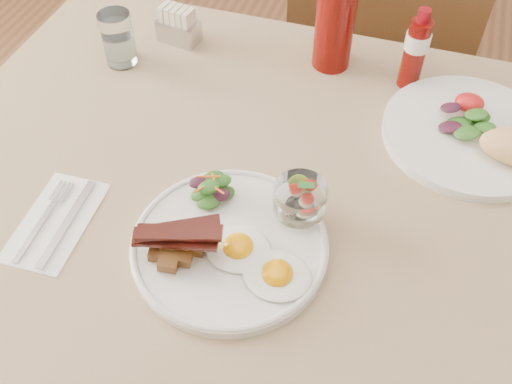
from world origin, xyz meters
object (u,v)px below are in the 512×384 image
(fruit_cup, at_px, (300,199))
(sugar_caddy, at_px, (178,27))
(table, at_px, (319,230))
(ketchup_bottle, at_px, (336,18))
(main_plate, at_px, (230,246))
(second_plate, at_px, (483,136))
(water_glass, at_px, (119,42))
(hot_sauce_bottle, at_px, (415,50))
(chair_far, at_px, (376,66))

(fruit_cup, distance_m, sugar_caddy, 0.51)
(table, height_order, ketchup_bottle, ketchup_bottle)
(table, distance_m, ketchup_bottle, 0.39)
(main_plate, bearing_deg, sugar_caddy, 120.62)
(main_plate, height_order, sugar_caddy, sugar_caddy)
(second_plate, xyz_separation_m, water_glass, (-0.67, 0.02, 0.03))
(fruit_cup, bearing_deg, sugar_caddy, 132.73)
(table, xyz_separation_m, hot_sauce_bottle, (0.08, 0.31, 0.16))
(main_plate, bearing_deg, fruit_cup, 42.44)
(hot_sauce_bottle, distance_m, water_glass, 0.54)
(water_glass, bearing_deg, sugar_caddy, 50.85)
(ketchup_bottle, xyz_separation_m, hot_sauce_bottle, (0.15, -0.02, -0.02))
(table, distance_m, hot_sauce_bottle, 0.36)
(chair_far, distance_m, fruit_cup, 0.78)
(table, height_order, water_glass, water_glass)
(ketchup_bottle, xyz_separation_m, sugar_caddy, (-0.30, -0.02, -0.07))
(chair_far, xyz_separation_m, second_plate, (0.22, -0.47, 0.25))
(chair_far, height_order, water_glass, chair_far)
(second_plate, height_order, hot_sauce_bottle, hot_sauce_bottle)
(main_plate, bearing_deg, ketchup_bottle, 85.31)
(chair_far, height_order, fruit_cup, chair_far)
(ketchup_bottle, bearing_deg, fruit_cup, -83.88)
(hot_sauce_bottle, bearing_deg, chair_far, 103.23)
(fruit_cup, distance_m, second_plate, 0.36)
(table, relative_size, main_plate, 4.75)
(sugar_caddy, bearing_deg, water_glass, -120.12)
(chair_far, height_order, main_plate, chair_far)
(fruit_cup, xyz_separation_m, water_glass, (-0.42, 0.28, -0.01))
(fruit_cup, relative_size, ketchup_bottle, 0.36)
(water_glass, bearing_deg, chair_far, 45.03)
(ketchup_bottle, height_order, hot_sauce_bottle, ketchup_bottle)
(table, relative_size, chair_far, 1.43)
(table, xyz_separation_m, ketchup_bottle, (-0.07, 0.33, 0.19))
(water_glass, bearing_deg, second_plate, -2.06)
(sugar_caddy, height_order, water_glass, water_glass)
(chair_far, distance_m, hot_sauce_bottle, 0.47)
(table, distance_m, water_glass, 0.52)
(fruit_cup, bearing_deg, table, 69.18)
(main_plate, height_order, fruit_cup, fruit_cup)
(chair_far, bearing_deg, second_plate, -65.06)
(water_glass, bearing_deg, hot_sauce_bottle, 10.61)
(chair_far, distance_m, water_glass, 0.69)
(hot_sauce_bottle, bearing_deg, water_glass, -169.39)
(fruit_cup, xyz_separation_m, sugar_caddy, (-0.35, 0.37, -0.03))
(table, xyz_separation_m, water_glass, (-0.45, 0.21, 0.13))
(table, height_order, sugar_caddy, sugar_caddy)
(table, bearing_deg, main_plate, -127.24)
(main_plate, height_order, second_plate, second_plate)
(table, distance_m, second_plate, 0.31)
(main_plate, relative_size, ketchup_bottle, 1.32)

